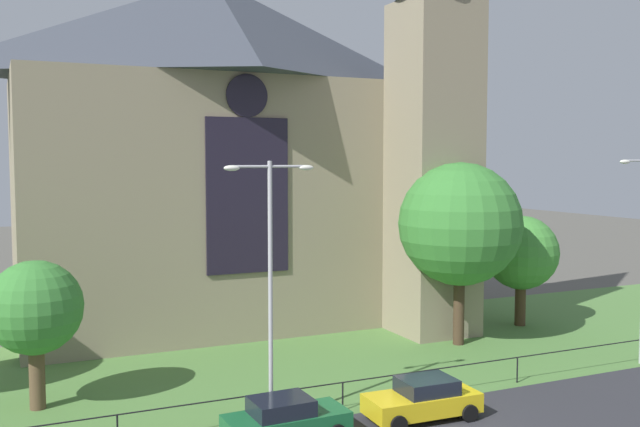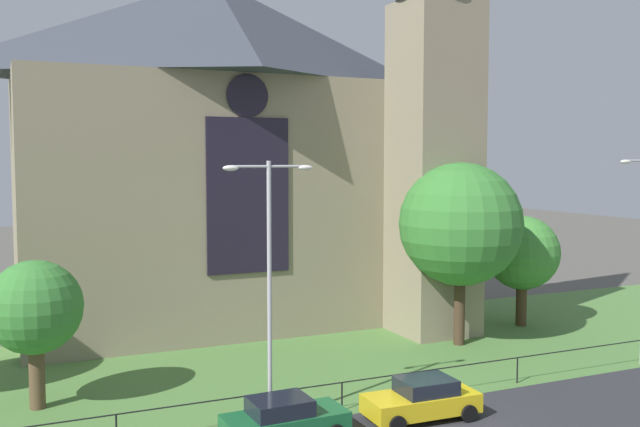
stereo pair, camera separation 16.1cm
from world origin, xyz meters
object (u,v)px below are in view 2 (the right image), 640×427
(church_building, at_px, (231,147))
(parked_car_green, at_px, (284,420))
(tree_left_near, at_px, (35,308))
(tree_right_far, at_px, (522,253))
(streetlamp_near, at_px, (269,261))
(tree_right_near, at_px, (461,224))
(parked_car_yellow, at_px, (422,399))

(church_building, relative_size, parked_car_green, 6.12)
(tree_left_near, bearing_deg, tree_right_far, 7.39)
(streetlamp_near, bearing_deg, church_building, 77.40)
(tree_right_near, xyz_separation_m, tree_right_far, (5.76, 2.08, -2.05))
(streetlamp_near, relative_size, parked_car_green, 2.24)
(tree_right_far, bearing_deg, parked_car_yellow, -141.85)
(tree_right_near, bearing_deg, parked_car_green, -147.61)
(tree_right_far, bearing_deg, parked_car_green, -151.19)
(church_building, bearing_deg, tree_right_near, -48.36)
(tree_right_near, distance_m, parked_car_yellow, 12.48)
(tree_right_near, distance_m, streetlamp_near, 14.30)
(streetlamp_near, distance_m, parked_car_yellow, 7.63)
(streetlamp_near, bearing_deg, tree_left_near, 146.01)
(tree_left_near, height_order, tree_right_near, tree_right_near)
(tree_right_near, relative_size, streetlamp_near, 0.99)
(parked_car_green, xyz_separation_m, parked_car_yellow, (5.40, -0.15, 0.00))
(tree_left_near, bearing_deg, parked_car_yellow, -28.58)
(tree_right_near, distance_m, parked_car_green, 16.23)
(church_building, relative_size, streetlamp_near, 2.73)
(tree_right_far, relative_size, streetlamp_near, 0.67)
(tree_left_near, distance_m, parked_car_green, 10.64)
(church_building, distance_m, parked_car_green, 21.03)
(parked_car_green, bearing_deg, parked_car_yellow, -3.29)
(streetlamp_near, bearing_deg, parked_car_green, -94.40)
(tree_left_near, bearing_deg, church_building, 45.37)
(tree_right_far, height_order, streetlamp_near, streetlamp_near)
(tree_right_near, relative_size, parked_car_yellow, 2.21)
(tree_right_near, relative_size, parked_car_green, 2.22)
(church_building, bearing_deg, streetlamp_near, -102.60)
(church_building, height_order, parked_car_green, church_building)
(tree_right_far, height_order, parked_car_yellow, tree_right_far)
(tree_right_far, distance_m, streetlamp_near, 20.47)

